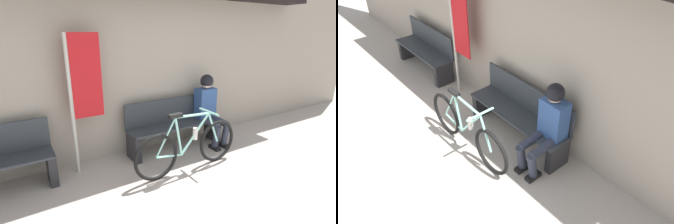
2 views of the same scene
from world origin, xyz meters
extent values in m
cube|color=#9E9384|center=(0.00, 2.87, 1.60)|extent=(12.00, 0.12, 3.20)
cube|color=#2D3338|center=(0.31, 2.47, 0.43)|extent=(1.67, 0.42, 0.03)
cube|color=#2D3338|center=(0.31, 2.67, 0.64)|extent=(1.67, 0.03, 0.40)
cube|color=#232326|center=(-0.48, 2.47, 0.21)|extent=(0.10, 0.36, 0.41)
cube|color=#232326|center=(1.10, 2.47, 0.21)|extent=(0.10, 0.36, 0.41)
torus|color=black|center=(-0.47, 1.78, 0.32)|extent=(0.65, 0.05, 0.65)
torus|color=black|center=(0.58, 1.78, 0.32)|extent=(0.65, 0.05, 0.65)
cylinder|color=#93DBCC|center=(0.11, 1.78, 0.81)|extent=(0.57, 0.03, 0.07)
cylinder|color=#93DBCC|center=(0.16, 1.78, 0.53)|extent=(0.49, 0.03, 0.55)
cylinder|color=#93DBCC|center=(-0.12, 1.78, 0.55)|extent=(0.14, 0.03, 0.57)
cylinder|color=#93DBCC|center=(-0.27, 1.78, 0.30)|extent=(0.40, 0.03, 0.09)
cylinder|color=#93DBCC|center=(-0.32, 1.78, 0.58)|extent=(0.31, 0.02, 0.51)
cylinder|color=#93DBCC|center=(0.49, 1.78, 0.56)|extent=(0.22, 0.03, 0.48)
cube|color=black|center=(-0.17, 1.78, 0.85)|extent=(0.20, 0.07, 0.05)
cylinder|color=#93DBCC|center=(0.40, 1.78, 0.82)|extent=(0.03, 0.40, 0.03)
cylinder|color=beige|center=(0.16, 1.78, 0.53)|extent=(0.07, 0.07, 0.17)
cylinder|color=#2D3342|center=(0.84, 2.26, 0.43)|extent=(0.11, 0.43, 0.13)
cylinder|color=#2D3342|center=(0.84, 2.07, 0.24)|extent=(0.11, 0.17, 0.38)
cube|color=black|center=(0.84, 2.10, 0.03)|extent=(0.10, 0.22, 0.06)
cylinder|color=#2D3342|center=(1.04, 2.26, 0.43)|extent=(0.11, 0.43, 0.13)
cylinder|color=#2D3342|center=(1.04, 2.07, 0.24)|extent=(0.11, 0.17, 0.38)
cube|color=black|center=(1.04, 2.10, 0.03)|extent=(0.10, 0.22, 0.06)
cube|color=#2D4C84|center=(0.94, 2.51, 0.70)|extent=(0.34, 0.22, 0.52)
sphere|color=beige|center=(0.94, 2.49, 1.06)|extent=(0.20, 0.20, 0.20)
sphere|color=black|center=(0.94, 2.49, 1.09)|extent=(0.23, 0.23, 0.23)
cube|color=#232326|center=(-1.65, 2.47, 0.21)|extent=(0.10, 0.36, 0.41)
cylinder|color=#B7B2A8|center=(-1.30, 2.55, 0.95)|extent=(0.05, 0.05, 1.90)
cube|color=red|center=(-1.08, 2.55, 1.34)|extent=(0.40, 0.02, 1.11)
camera|label=1|loc=(-1.97, -0.93, 1.90)|focal=28.00mm
camera|label=2|loc=(2.98, -0.02, 3.20)|focal=35.00mm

